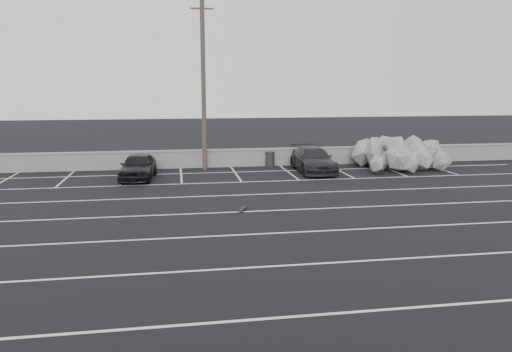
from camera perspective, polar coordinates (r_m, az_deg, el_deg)
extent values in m
plane|color=black|center=(16.43, -0.85, -6.71)|extent=(120.00, 120.00, 0.00)
cube|color=gray|center=(29.95, -4.83, 1.97)|extent=(50.00, 0.35, 1.00)
cube|color=gray|center=(29.88, -4.85, 2.96)|extent=(50.00, 0.45, 0.08)
cube|color=silver|center=(10.93, 4.01, -15.76)|extent=(36.00, 0.10, 0.01)
cube|color=silver|center=(13.63, 1.06, -10.32)|extent=(36.00, 0.10, 0.01)
cube|color=silver|center=(16.43, -0.85, -6.69)|extent=(36.00, 0.10, 0.01)
cube|color=silver|center=(19.30, -2.17, -4.13)|extent=(36.00, 0.10, 0.01)
cube|color=silver|center=(22.19, -3.15, -2.22)|extent=(36.00, 0.10, 0.01)
cube|color=silver|center=(25.12, -3.90, -0.76)|extent=(36.00, 0.10, 0.01)
cube|color=silver|center=(28.06, -4.49, 0.39)|extent=(36.00, 0.10, 0.01)
cube|color=silver|center=(28.81, -26.75, -0.43)|extent=(0.10, 5.00, 0.01)
cube|color=silver|center=(28.05, -20.90, -0.26)|extent=(0.10, 5.00, 0.01)
cube|color=silver|center=(27.60, -14.79, -0.08)|extent=(0.10, 5.00, 0.01)
cube|color=silver|center=(27.47, -8.56, 0.10)|extent=(0.10, 5.00, 0.01)
cube|color=silver|center=(27.67, -2.33, 0.28)|extent=(0.10, 5.00, 0.01)
cube|color=silver|center=(28.19, 3.73, 0.45)|extent=(0.10, 5.00, 0.01)
cube|color=silver|center=(29.01, 9.51, 0.61)|extent=(0.10, 5.00, 0.01)
cube|color=silver|center=(30.10, 14.92, 0.75)|extent=(0.10, 5.00, 0.01)
cube|color=silver|center=(31.45, 19.92, 0.88)|extent=(0.10, 5.00, 0.01)
imported|color=black|center=(26.67, -13.33, 1.10)|extent=(1.95, 4.12, 1.36)
imported|color=black|center=(28.37, 6.55, 1.86)|extent=(2.03, 4.77, 1.37)
cylinder|color=#4C4238|center=(28.80, -6.03, 10.25)|extent=(0.26, 0.26, 9.64)
cube|color=#4C4238|center=(29.10, -6.19, 18.50)|extent=(1.28, 0.09, 0.09)
cylinder|color=#262629|center=(30.01, 1.61, 1.89)|extent=(0.71, 0.71, 0.85)
cylinder|color=#262629|center=(29.95, 1.61, 2.73)|extent=(0.78, 0.78, 0.05)
cube|color=black|center=(19.50, -1.60, -3.76)|extent=(0.42, 0.70, 0.02)
cube|color=#262629|center=(19.72, -1.43, -3.69)|extent=(0.15, 0.09, 0.03)
cube|color=#262629|center=(19.29, -1.77, -4.00)|extent=(0.15, 0.09, 0.03)
cylinder|color=black|center=(19.74, -1.67, -3.73)|extent=(0.04, 0.06, 0.05)
cylinder|color=black|center=(19.70, -1.20, -3.75)|extent=(0.04, 0.06, 0.05)
cylinder|color=black|center=(19.32, -2.01, -4.04)|extent=(0.04, 0.06, 0.05)
cylinder|color=black|center=(19.28, -1.53, -4.07)|extent=(0.04, 0.06, 0.05)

